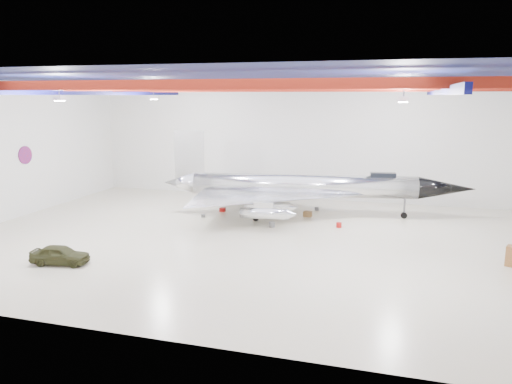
% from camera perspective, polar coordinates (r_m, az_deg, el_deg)
% --- Properties ---
extents(floor, '(40.00, 40.00, 0.00)m').
position_cam_1_polar(floor, '(35.03, -1.01, -5.38)').
color(floor, beige).
rests_on(floor, ground).
extents(wall_back, '(40.00, 0.00, 40.00)m').
position_cam_1_polar(wall_back, '(48.33, 4.33, 5.77)').
color(wall_back, silver).
rests_on(wall_back, floor).
extents(wall_left, '(0.00, 30.00, 30.00)m').
position_cam_1_polar(wall_left, '(44.20, -26.69, 4.14)').
color(wall_left, silver).
rests_on(wall_left, floor).
extents(ceiling, '(40.00, 40.00, 0.00)m').
position_cam_1_polar(ceiling, '(33.63, -1.08, 12.91)').
color(ceiling, '#0A0F38').
rests_on(ceiling, wall_back).
extents(ceiling_structure, '(39.50, 29.50, 1.08)m').
position_cam_1_polar(ceiling_structure, '(33.62, -1.07, 11.75)').
color(ceiling_structure, maroon).
rests_on(ceiling_structure, ceiling).
extents(wall_roundel, '(0.10, 1.50, 1.50)m').
position_cam_1_polar(wall_roundel, '(45.68, -24.88, 3.85)').
color(wall_roundel, '#B21414').
rests_on(wall_roundel, wall_left).
extents(jet_aircraft, '(25.55, 16.79, 6.99)m').
position_cam_1_polar(jet_aircraft, '(41.42, 5.34, 0.40)').
color(jet_aircraft, silver).
rests_on(jet_aircraft, floor).
extents(jeep, '(3.62, 1.99, 1.17)m').
position_cam_1_polar(jeep, '(32.00, -21.50, -6.68)').
color(jeep, '#323319').
rests_on(jeep, floor).
extents(toolbox_red, '(0.47, 0.38, 0.33)m').
position_cam_1_polar(toolbox_red, '(43.18, -3.85, -2.03)').
color(toolbox_red, '#A91310').
rests_on(toolbox_red, floor).
extents(engine_drum, '(0.58, 0.58, 0.41)m').
position_cam_1_polar(engine_drum, '(38.08, 1.82, -3.73)').
color(engine_drum, '#59595B').
rests_on(engine_drum, floor).
extents(parts_bin, '(0.73, 0.63, 0.44)m').
position_cam_1_polar(parts_bin, '(41.52, 5.92, -2.51)').
color(parts_bin, olive).
rests_on(parts_bin, floor).
extents(crate_small, '(0.40, 0.37, 0.23)m').
position_cam_1_polar(crate_small, '(41.36, -6.05, -2.72)').
color(crate_small, '#59595B').
rests_on(crate_small, floor).
extents(tool_chest, '(0.49, 0.49, 0.38)m').
position_cam_1_polar(tool_chest, '(38.49, 9.45, -3.74)').
color(tool_chest, '#A91310').
rests_on(tool_chest, floor).
extents(spares_box, '(0.40, 0.40, 0.31)m').
position_cam_1_polar(spares_box, '(43.84, 6.94, -1.90)').
color(spares_box, '#59595B').
rests_on(spares_box, floor).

